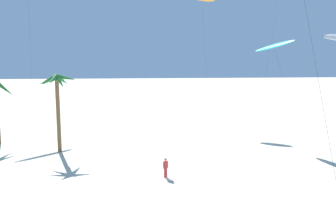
% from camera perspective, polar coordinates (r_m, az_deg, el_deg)
% --- Properties ---
extents(palm_tree_3, '(3.91, 3.79, 8.15)m').
position_cam_1_polar(palm_tree_3, '(40.32, -16.25, 3.44)').
color(palm_tree_3, brown).
rests_on(palm_tree_3, ground).
extents(flying_kite_3, '(2.96, 12.15, 11.86)m').
position_cam_1_polar(flying_kite_3, '(44.63, 15.50, 9.45)').
color(flying_kite_3, '#19B2B7').
rests_on(flying_kite_3, ground).
extents(person_foreground_walker, '(0.46, 0.32, 1.64)m').
position_cam_1_polar(person_foreground_walker, '(31.82, -0.36, -8.19)').
color(person_foreground_walker, red).
rests_on(person_foreground_walker, ground).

